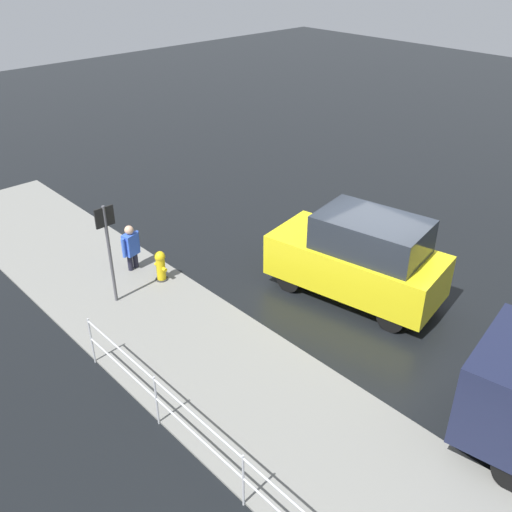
{
  "coord_description": "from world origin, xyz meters",
  "views": [
    {
      "loc": [
        -6.2,
        9.41,
        7.39
      ],
      "look_at": [
        2.07,
        1.71,
        0.9
      ],
      "focal_mm": 40.0,
      "sensor_mm": 36.0,
      "label": 1
    }
  ],
  "objects_px": {
    "moving_hatchback": "(359,257)",
    "pedestrian": "(131,246)",
    "fire_hydrant": "(161,266)",
    "sign_post": "(108,241)"
  },
  "relations": [
    {
      "from": "fire_hydrant",
      "to": "pedestrian",
      "type": "bearing_deg",
      "value": 13.46
    },
    {
      "from": "moving_hatchback",
      "to": "fire_hydrant",
      "type": "xyz_separation_m",
      "value": [
        3.61,
        2.92,
        -0.63
      ]
    },
    {
      "from": "moving_hatchback",
      "to": "pedestrian",
      "type": "relative_size",
      "value": 3.4
    },
    {
      "from": "moving_hatchback",
      "to": "fire_hydrant",
      "type": "relative_size",
      "value": 5.17
    },
    {
      "from": "moving_hatchback",
      "to": "fire_hydrant",
      "type": "distance_m",
      "value": 4.68
    },
    {
      "from": "fire_hydrant",
      "to": "pedestrian",
      "type": "relative_size",
      "value": 0.66
    },
    {
      "from": "fire_hydrant",
      "to": "pedestrian",
      "type": "distance_m",
      "value": 0.98
    },
    {
      "from": "sign_post",
      "to": "moving_hatchback",
      "type": "bearing_deg",
      "value": -130.41
    },
    {
      "from": "pedestrian",
      "to": "sign_post",
      "type": "relative_size",
      "value": 0.51
    },
    {
      "from": "moving_hatchback",
      "to": "pedestrian",
      "type": "height_order",
      "value": "moving_hatchback"
    }
  ]
}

